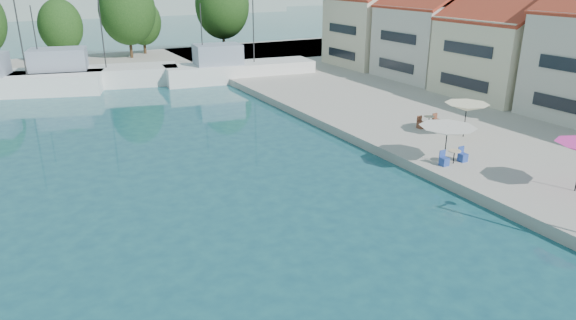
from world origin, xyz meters
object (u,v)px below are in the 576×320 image
trawler_04 (237,70)px  umbrella_white (447,131)px  umbrella_cream (467,107)px  trawler_03 (84,76)px  trawler_02 (4,83)px

trawler_04 → umbrella_white: bearing=-83.7°
umbrella_white → umbrella_cream: bearing=33.3°
trawler_03 → umbrella_cream: (19.03, -31.02, 1.49)m
umbrella_cream → trawler_02: bearing=130.3°
umbrella_white → trawler_04: bearing=89.9°
umbrella_white → umbrella_cream: umbrella_cream is taller
trawler_04 → umbrella_white: (-0.04, -29.94, 1.38)m
trawler_02 → umbrella_cream: (26.01, -30.70, 1.49)m
trawler_04 → umbrella_cream: 27.35m
trawler_03 → umbrella_white: (14.42, -34.04, 1.38)m
umbrella_white → trawler_03: bearing=113.0°
trawler_03 → trawler_04: size_ratio=1.11×
trawler_02 → trawler_03: size_ratio=0.96×
trawler_03 → trawler_04: bearing=-4.0°
umbrella_cream → trawler_04: bearing=99.6°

